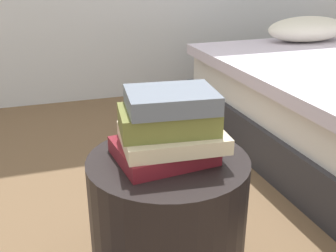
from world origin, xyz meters
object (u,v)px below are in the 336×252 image
object	(u,v)px
side_table	(168,231)
book_olive	(167,120)
book_maroon	(163,151)
book_slate	(171,99)
book_cream	(172,137)

from	to	relation	value
side_table	book_olive	xyz separation A→B (m)	(-0.00, -0.00, 0.34)
side_table	book_maroon	distance (m)	0.25
book_maroon	book_olive	size ratio (longest dim) A/B	0.99
book_olive	book_maroon	bearing A→B (deg)	129.68
book_olive	book_slate	distance (m)	0.05
side_table	book_maroon	world-z (taller)	book_maroon
book_olive	book_cream	bearing A→B (deg)	5.97
side_table	book_slate	xyz separation A→B (m)	(0.01, 0.00, 0.39)
book_slate	book_olive	bearing A→B (deg)	-152.03
side_table	book_maroon	bearing A→B (deg)	136.70
book_cream	book_slate	size ratio (longest dim) A/B	1.17
book_maroon	side_table	bearing A→B (deg)	-49.58
side_table	book_cream	size ratio (longest dim) A/B	1.78
book_maroon	book_slate	distance (m)	0.14
side_table	book_slate	world-z (taller)	book_slate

